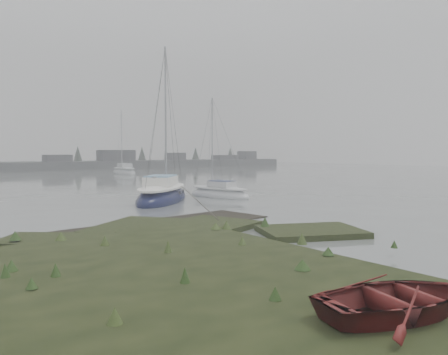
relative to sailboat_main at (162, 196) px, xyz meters
The scene contains 6 objects.
ground 18.08m from the sailboat_main, 94.73° to the left, with size 160.00×160.00×0.00m, color slate.
far_shoreline 55.98m from the sailboat_main, 63.07° to the left, with size 60.00×8.00×4.15m.
sailboat_main is the anchor object (origin of this frame).
sailboat_white 4.21m from the sailboat_main, ahead, with size 2.48×5.19×7.03m.
sailboat_far_b 33.86m from the sailboat_main, 69.16° to the left, with size 2.87×6.77×9.28m.
dinghy 19.99m from the sailboat_main, 108.17° to the right, with size 2.11×2.96×0.61m, color #5E1513.
Camera 1 is at (-11.39, -10.88, 2.95)m, focal length 35.00 mm.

